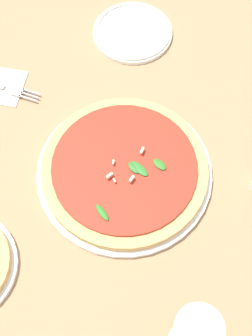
{
  "coord_description": "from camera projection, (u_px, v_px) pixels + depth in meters",
  "views": [
    {
      "loc": [
        0.2,
        -0.38,
        0.85
      ],
      "look_at": [
        0.0,
        -0.02,
        0.03
      ],
      "focal_mm": 50.0,
      "sensor_mm": 36.0,
      "label": 1
    }
  ],
  "objects": [
    {
      "name": "pizza_arugula_main",
      "position": [
        126.0,
        171.0,
        0.93
      ],
      "size": [
        0.35,
        0.35,
        0.05
      ],
      "color": "white",
      "rests_on": "ground_plane"
    },
    {
      "name": "side_plate_white",
      "position": [
        133.0,
        32.0,
        1.1
      ],
      "size": [
        0.19,
        0.19,
        0.02
      ],
      "color": "white",
      "rests_on": "ground_plane"
    },
    {
      "name": "wine_glass",
      "position": [
        195.0,
        333.0,
        0.69
      ],
      "size": [
        0.07,
        0.07,
        0.17
      ],
      "color": "white",
      "rests_on": "ground_plane"
    },
    {
      "name": "ground_plane",
      "position": [
        129.0,
        166.0,
        0.95
      ],
      "size": [
        6.0,
        6.0,
        0.0
      ],
      "primitive_type": "plane",
      "color": "#9E7A56"
    }
  ]
}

